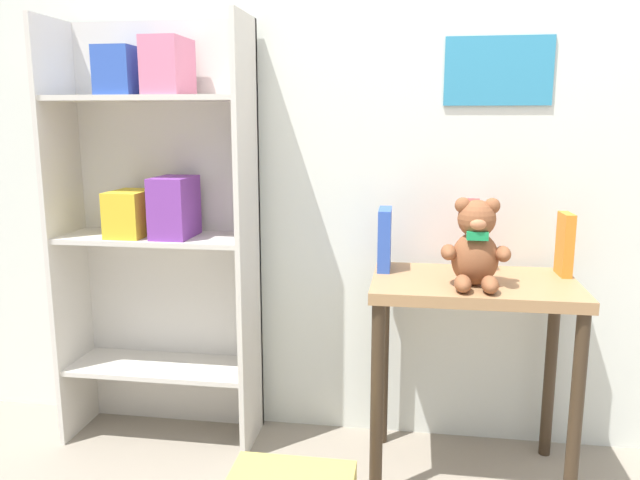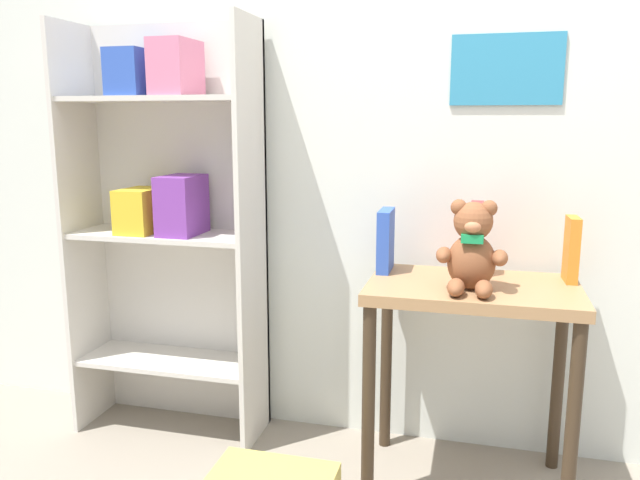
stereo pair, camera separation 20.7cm
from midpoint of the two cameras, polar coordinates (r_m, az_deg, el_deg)
The scene contains 7 objects.
wall_back at distance 2.23m, azimuth 8.07°, elevation 12.85°, with size 4.80×0.07×2.50m.
bookshelf_side at distance 2.34m, azimuth -17.00°, elevation 2.64°, with size 0.70×0.27×1.52m.
display_table at distance 2.04m, azimuth 10.97°, elevation -6.87°, with size 0.64×0.42×0.68m.
teddy_bear at distance 1.90m, azimuth 11.07°, elevation -0.62°, with size 0.21×0.19×0.27m.
book_standing_blue at distance 2.09m, azimuth 3.13°, elevation 0.06°, with size 0.04×0.15×0.21m, color #2D51B7.
book_standing_red at distance 2.10m, azimuth 11.08°, elevation 0.35°, with size 0.04×0.10×0.24m, color red.
book_standing_orange at distance 2.12m, azimuth 18.93°, elevation -0.40°, with size 0.03×0.11×0.20m, color orange.
Camera 1 is at (-0.07, -0.88, 1.18)m, focal length 35.00 mm.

